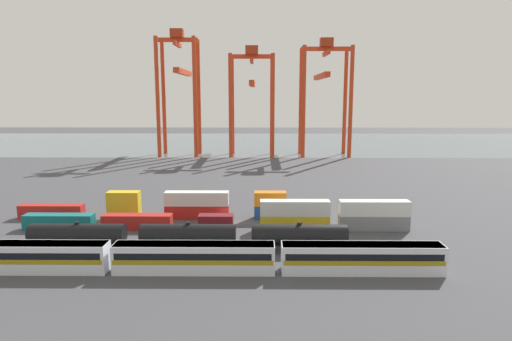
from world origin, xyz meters
The scene contains 21 objects.
ground_plane centered at (0.00, 40.00, 0.00)m, with size 420.00×420.00×0.00m, color #424247.
harbour_water centered at (0.00, 141.45, 0.00)m, with size 400.00×110.00×0.01m, color slate.
passenger_train centered at (-2.46, -23.21, 2.14)m, with size 65.60×3.14×3.90m.
freight_tank_row centered at (-4.61, -15.06, 2.12)m, with size 47.80×3.00×4.46m.
shipping_container_0 centered at (-29.19, -4.24, 1.30)m, with size 12.10×2.44×2.60m, color #146066.
shipping_container_1 centered at (-15.36, -4.24, 1.30)m, with size 12.10×2.44×2.60m, color #AD211C.
shipping_container_2 centered at (-1.53, -4.24, 1.30)m, with size 6.04×2.44×2.60m, color maroon.
shipping_container_3 centered at (12.29, -4.24, 1.30)m, with size 12.10×2.44×2.60m, color gold.
shipping_container_4 centered at (12.29, -4.24, 3.90)m, with size 12.10×2.44×2.60m, color silver.
shipping_container_5 centered at (26.12, -4.24, 1.30)m, with size 12.10×2.44×2.60m, color slate.
shipping_container_6 centered at (26.12, -4.24, 3.90)m, with size 12.10×2.44×2.60m, color silver.
shipping_container_7 centered at (-33.77, 2.68, 1.30)m, with size 12.10×2.44×2.60m, color #AD211C.
shipping_container_8 centered at (-19.79, 2.68, 1.30)m, with size 6.04×2.44×2.60m, color gold.
shipping_container_9 centered at (-19.79, 2.68, 3.90)m, with size 6.04×2.44×2.60m, color gold.
shipping_container_10 centered at (-5.82, 2.68, 1.30)m, with size 12.10×2.44×2.60m, color #AD211C.
shipping_container_11 centered at (-5.82, 2.68, 3.90)m, with size 12.10×2.44×2.60m, color silver.
shipping_container_12 centered at (8.16, 2.68, 1.30)m, with size 6.04×2.44×2.60m, color #1C4299.
shipping_container_13 centered at (8.16, 2.68, 3.90)m, with size 6.04×2.44×2.60m, color orange.
gantry_crane_west centered at (-25.51, 96.23, 28.66)m, with size 15.74×34.22×48.34m.
gantry_crane_central centered at (2.97, 96.85, 25.29)m, with size 17.53×36.44×42.13m.
gantry_crane_east centered at (31.45, 96.66, 27.22)m, with size 19.37×36.88×44.95m.
Camera 1 is at (6.23, -78.21, 23.05)m, focal length 30.66 mm.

